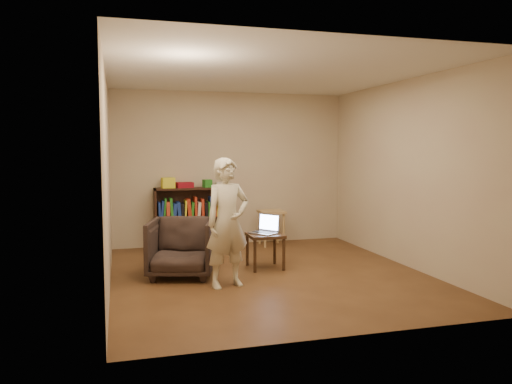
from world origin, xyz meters
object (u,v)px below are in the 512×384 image
object	(u,v)px
armchair	(182,248)
laptop	(266,229)
stool	(271,217)
person	(228,223)
side_table	(265,240)
bookshelf	(191,221)

from	to	relation	value
armchair	laptop	bearing A→B (deg)	25.07
stool	person	bearing A→B (deg)	-118.88
armchair	person	xyz separation A→B (m)	(0.47, -0.62, 0.39)
side_table	bookshelf	bearing A→B (deg)	113.96
side_table	armchair	bearing A→B (deg)	-173.03
person	laptop	bearing A→B (deg)	32.55
stool	laptop	size ratio (longest dim) A/B	1.34
armchair	side_table	distance (m)	1.17
bookshelf	side_table	xyz separation A→B (m)	(0.77, -1.74, -0.04)
stool	person	world-z (taller)	person
bookshelf	side_table	size ratio (longest dim) A/B	2.51
armchair	side_table	xyz separation A→B (m)	(1.17, 0.14, 0.02)
stool	laptop	world-z (taller)	laptop
armchair	person	distance (m)	0.87
armchair	person	size ratio (longest dim) A/B	0.54
side_table	laptop	size ratio (longest dim) A/B	1.07
side_table	person	size ratio (longest dim) A/B	0.31
bookshelf	stool	bearing A→B (deg)	-9.25
laptop	person	bearing A→B (deg)	-78.25
stool	armchair	xyz separation A→B (m)	(-1.73, -1.66, -0.11)
side_table	laptop	bearing A→B (deg)	68.42
armchair	stool	bearing A→B (deg)	59.62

